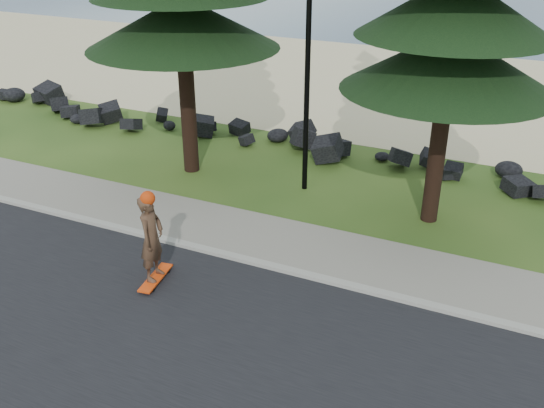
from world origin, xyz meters
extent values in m
plane|color=#294A17|center=(0.00, 0.00, 0.00)|extent=(160.00, 160.00, 0.00)
cube|color=black|center=(0.00, -4.50, 0.01)|extent=(160.00, 7.00, 0.02)
cube|color=#A5A394|center=(0.00, -0.90, 0.05)|extent=(160.00, 0.20, 0.10)
cube|color=gray|center=(0.00, 0.20, 0.04)|extent=(160.00, 2.00, 0.08)
cube|color=beige|center=(0.00, 14.50, 0.01)|extent=(160.00, 15.00, 0.01)
cylinder|color=black|center=(0.00, 3.20, 4.00)|extent=(0.14, 0.14, 8.00)
cube|color=#F6450E|center=(-1.07, -2.38, 0.11)|extent=(0.43, 1.14, 0.04)
imported|color=#4E3524|center=(-1.07, -2.38, 1.05)|extent=(0.54, 0.73, 1.85)
sphere|color=red|center=(-1.07, -2.38, 1.94)|extent=(0.30, 0.30, 0.30)
camera|label=1|loc=(5.54, -10.94, 7.08)|focal=40.00mm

